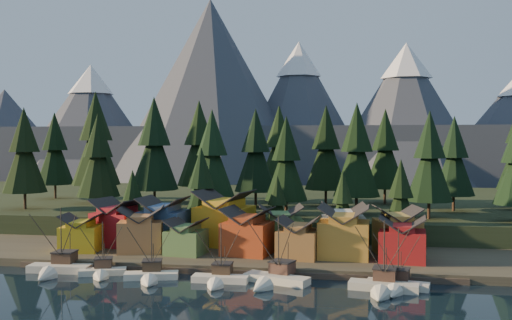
% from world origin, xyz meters
% --- Properties ---
extents(ground, '(500.00, 500.00, 0.00)m').
position_xyz_m(ground, '(0.00, 0.00, 0.00)').
color(ground, black).
rests_on(ground, ground).
extents(shore_strip, '(400.00, 50.00, 1.50)m').
position_xyz_m(shore_strip, '(0.00, 40.00, 0.75)').
color(shore_strip, '#393429').
rests_on(shore_strip, ground).
extents(hillside, '(420.00, 100.00, 6.00)m').
position_xyz_m(hillside, '(0.00, 90.00, 3.00)').
color(hillside, black).
rests_on(hillside, ground).
extents(dock, '(80.00, 4.00, 1.00)m').
position_xyz_m(dock, '(0.00, 16.50, 0.50)').
color(dock, '#4E4237').
rests_on(dock, ground).
extents(mountain_ridge, '(560.00, 190.00, 90.00)m').
position_xyz_m(mountain_ridge, '(-4.20, 213.59, 26.06)').
color(mountain_ridge, '#494F5E').
rests_on(mountain_ridge, ground).
extents(boat_0, '(11.59, 12.53, 12.80)m').
position_xyz_m(boat_0, '(-30.78, 11.03, 2.38)').
color(boat_0, beige).
rests_on(boat_0, ground).
extents(boat_1, '(8.70, 9.21, 10.34)m').
position_xyz_m(boat_1, '(-22.02, 10.77, 2.04)').
color(boat_1, beige).
rests_on(boat_1, ground).
extents(boat_2, '(9.72, 10.21, 11.05)m').
position_xyz_m(boat_2, '(-12.59, 9.26, 2.12)').
color(boat_2, silver).
rests_on(boat_2, ground).
extents(boat_3, '(9.63, 10.49, 10.87)m').
position_xyz_m(boat_3, '(-0.69, 8.97, 2.03)').
color(boat_3, silver).
rests_on(boat_3, ground).
extents(boat_4, '(11.80, 12.26, 12.46)m').
position_xyz_m(boat_4, '(8.23, 9.93, 2.30)').
color(boat_4, beige).
rests_on(boat_4, ground).
extents(boat_5, '(11.45, 12.19, 12.25)m').
position_xyz_m(boat_5, '(25.75, 8.01, 2.26)').
color(boat_5, beige).
rests_on(boat_5, ground).
extents(boat_6, '(10.44, 11.02, 10.69)m').
position_xyz_m(boat_6, '(27.99, 9.78, 1.93)').
color(boat_6, beige).
rests_on(boat_6, ground).
extents(house_front_0, '(8.24, 7.89, 7.36)m').
position_xyz_m(house_front_0, '(-32.53, 23.92, 5.37)').
color(house_front_0, gold).
rests_on(house_front_0, shore_strip).
extents(house_front_1, '(10.30, 10.06, 8.83)m').
position_xyz_m(house_front_1, '(-20.53, 25.60, 6.14)').
color(house_front_1, '#AE6F3D').
rests_on(house_front_1, shore_strip).
extents(house_front_2, '(7.82, 7.87, 6.86)m').
position_xyz_m(house_front_2, '(-10.90, 24.38, 5.10)').
color(house_front_2, '#4A713D').
rests_on(house_front_2, shore_strip).
extents(house_front_3, '(10.19, 9.85, 9.07)m').
position_xyz_m(house_front_3, '(0.93, 26.28, 6.27)').
color(house_front_3, '#A33A19').
rests_on(house_front_3, shore_strip).
extents(house_front_4, '(8.08, 8.62, 7.59)m').
position_xyz_m(house_front_4, '(10.94, 24.61, 5.49)').
color(house_front_4, olive).
rests_on(house_front_4, shore_strip).
extents(house_front_5, '(9.74, 8.94, 9.80)m').
position_xyz_m(house_front_5, '(19.45, 26.17, 6.65)').
color(house_front_5, '#C28B32').
rests_on(house_front_5, shore_strip).
extents(house_front_6, '(8.98, 8.58, 8.22)m').
position_xyz_m(house_front_6, '(30.08, 24.73, 5.82)').
color(house_front_6, maroon).
rests_on(house_front_6, shore_strip).
extents(house_back_0, '(10.67, 10.40, 9.80)m').
position_xyz_m(house_back_0, '(-27.89, 31.23, 6.65)').
color(house_back_0, maroon).
rests_on(house_back_0, shore_strip).
extents(house_back_1, '(9.60, 9.70, 10.25)m').
position_xyz_m(house_back_1, '(-18.03, 31.79, 6.88)').
color(house_back_1, '#395888').
rests_on(house_back_1, shore_strip).
extents(house_back_2, '(12.69, 11.99, 11.56)m').
position_xyz_m(house_back_2, '(-5.71, 35.23, 7.57)').
color(house_back_2, gold).
rests_on(house_back_2, shore_strip).
extents(house_back_3, '(10.17, 9.41, 8.93)m').
position_xyz_m(house_back_3, '(6.60, 32.82, 6.19)').
color(house_back_3, '#4A763F').
rests_on(house_back_3, shore_strip).
extents(house_back_4, '(9.28, 8.97, 9.37)m').
position_xyz_m(house_back_4, '(19.26, 34.44, 6.42)').
color(house_back_4, silver).
rests_on(house_back_4, shore_strip).
extents(house_back_5, '(9.57, 9.66, 9.24)m').
position_xyz_m(house_back_5, '(29.66, 31.22, 6.35)').
color(house_back_5, '#AD8B3D').
rests_on(house_back_5, shore_strip).
extents(tree_hill_0, '(11.26, 11.26, 26.22)m').
position_xyz_m(tree_hill_0, '(-62.00, 52.00, 20.34)').
color(tree_hill_0, '#332319').
rests_on(tree_hill_0, hillside).
extents(tree_hill_1, '(13.49, 13.49, 31.42)m').
position_xyz_m(tree_hill_1, '(-50.00, 68.00, 23.18)').
color(tree_hill_1, '#332319').
rests_on(tree_hill_1, hillside).
extents(tree_hill_2, '(10.40, 10.40, 24.23)m').
position_xyz_m(tree_hill_2, '(-40.00, 48.00, 19.24)').
color(tree_hill_2, '#332319').
rests_on(tree_hill_2, hillside).
extents(tree_hill_3, '(12.49, 12.49, 29.09)m').
position_xyz_m(tree_hill_3, '(-30.00, 60.00, 21.91)').
color(tree_hill_3, '#332319').
rests_on(tree_hill_3, hillside).
extents(tree_hill_4, '(12.50, 12.50, 29.11)m').
position_xyz_m(tree_hill_4, '(-22.00, 75.00, 21.92)').
color(tree_hill_4, '#332319').
rests_on(tree_hill_4, hillside).
extents(tree_hill_5, '(10.79, 10.79, 25.14)m').
position_xyz_m(tree_hill_5, '(-12.00, 50.00, 19.74)').
color(tree_hill_5, '#332319').
rests_on(tree_hill_5, hillside).
extents(tree_hill_6, '(11.18, 11.18, 26.05)m').
position_xyz_m(tree_hill_6, '(-4.00, 65.00, 20.24)').
color(tree_hill_6, '#332319').
rests_on(tree_hill_6, hillside).
extents(tree_hill_7, '(10.02, 10.02, 23.33)m').
position_xyz_m(tree_hill_7, '(6.00, 48.00, 18.75)').
color(tree_hill_7, '#332319').
rests_on(tree_hill_7, hillside).
extents(tree_hill_8, '(11.68, 11.68, 27.21)m').
position_xyz_m(tree_hill_8, '(14.00, 72.00, 20.88)').
color(tree_hill_8, '#332319').
rests_on(tree_hill_8, hillside).
extents(tree_hill_9, '(11.47, 11.47, 26.73)m').
position_xyz_m(tree_hill_9, '(22.00, 55.00, 20.61)').
color(tree_hill_9, '#332319').
rests_on(tree_hill_9, hillside).
extents(tree_hill_10, '(11.38, 11.38, 26.51)m').
position_xyz_m(tree_hill_10, '(30.00, 80.00, 20.49)').
color(tree_hill_10, '#332319').
rests_on(tree_hill_10, hillside).
extents(tree_hill_11, '(10.48, 10.48, 24.42)m').
position_xyz_m(tree_hill_11, '(38.00, 50.00, 19.35)').
color(tree_hill_11, '#332319').
rests_on(tree_hill_11, hillside).
extents(tree_hill_12, '(10.23, 10.23, 23.82)m').
position_xyz_m(tree_hill_12, '(46.00, 66.00, 19.02)').
color(tree_hill_12, '#332319').
rests_on(tree_hill_12, hillside).
extents(tree_hill_15, '(11.98, 11.98, 27.90)m').
position_xyz_m(tree_hill_15, '(0.00, 82.00, 21.26)').
color(tree_hill_15, '#332319').
rests_on(tree_hill_15, hillside).
extents(tree_hill_16, '(11.24, 11.24, 26.20)m').
position_xyz_m(tree_hill_16, '(-68.00, 78.00, 20.32)').
color(tree_hill_16, '#332319').
rests_on(tree_hill_16, hillside).
extents(tree_shore_0, '(6.67, 6.67, 15.55)m').
position_xyz_m(tree_shore_0, '(-28.00, 40.00, 9.99)').
color(tree_shore_0, '#332319').
rests_on(tree_shore_0, shore_strip).
extents(tree_shore_1, '(8.90, 8.90, 20.72)m').
position_xyz_m(tree_shore_1, '(-12.00, 40.00, 12.82)').
color(tree_shore_1, '#332319').
rests_on(tree_shore_1, shore_strip).
extents(tree_shore_2, '(6.27, 6.27, 14.61)m').
position_xyz_m(tree_shore_2, '(5.00, 40.00, 9.47)').
color(tree_shore_2, '#332319').
rests_on(tree_shore_2, shore_strip).
extents(tree_shore_3, '(6.78, 6.78, 15.78)m').
position_xyz_m(tree_shore_3, '(19.00, 40.00, 10.12)').
color(tree_shore_3, '#332319').
rests_on(tree_shore_3, shore_strip).
extents(tree_shore_4, '(7.85, 7.85, 18.30)m').
position_xyz_m(tree_shore_4, '(31.00, 40.00, 11.50)').
color(tree_shore_4, '#332319').
rests_on(tree_shore_4, shore_strip).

